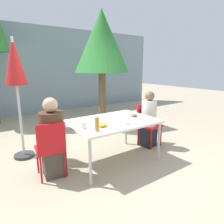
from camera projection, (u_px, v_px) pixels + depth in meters
name	position (u px, v px, depth m)	size (l,w,h in m)	color
ground_plane	(112.00, 160.00, 3.59)	(24.00, 24.00, 0.00)	tan
building_facade	(36.00, 71.00, 6.92)	(10.00, 0.20, 3.00)	gray
dining_table	(112.00, 123.00, 3.43)	(1.51, 1.04, 0.74)	white
chair_left	(51.00, 146.00, 2.92)	(0.45, 0.45, 0.88)	red
person_left	(53.00, 140.00, 3.00)	(0.36, 0.36, 1.21)	#473D33
chair_right	(147.00, 121.00, 4.22)	(0.44, 0.44, 0.88)	red
person_right	(149.00, 121.00, 4.12)	(0.30, 0.30, 1.16)	black
closed_umbrella	(15.00, 68.00, 3.37)	(0.37, 0.37, 2.13)	#333333
plate_0	(134.00, 116.00, 3.62)	(0.21, 0.21, 0.06)	white
plate_1	(102.00, 126.00, 3.04)	(0.28, 0.28, 0.08)	white
bottle	(97.00, 124.00, 2.84)	(0.06, 0.06, 0.22)	#B7751E
drinking_cup	(84.00, 126.00, 2.95)	(0.07, 0.07, 0.11)	silver
salad_bowl	(125.00, 123.00, 3.19)	(0.15, 0.15, 0.06)	white
tree_behind_right	(102.00, 42.00, 5.37)	(1.49, 1.49, 3.14)	brown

